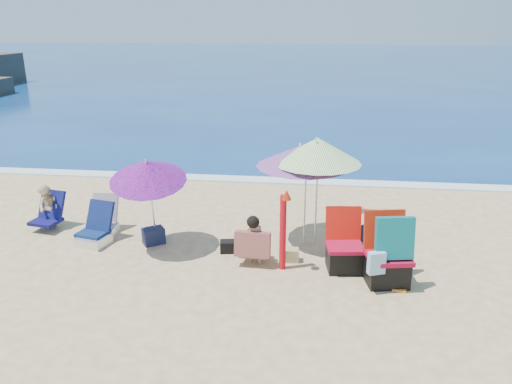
# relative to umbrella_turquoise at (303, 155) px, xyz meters

# --- Properties ---
(ground) EXTENTS (120.00, 120.00, 0.00)m
(ground) POSITION_rel_umbrella_turquoise_xyz_m (-0.49, -1.41, -1.68)
(ground) COLOR #D8BC84
(ground) RESTS_ON ground
(sea) EXTENTS (120.00, 80.00, 0.12)m
(sea) POSITION_rel_umbrella_turquoise_xyz_m (-0.49, 43.59, -1.73)
(sea) COLOR navy
(sea) RESTS_ON ground
(foam) EXTENTS (120.00, 0.50, 0.04)m
(foam) POSITION_rel_umbrella_turquoise_xyz_m (-0.49, 3.69, -1.66)
(foam) COLOR white
(foam) RESTS_ON ground
(umbrella_turquoise) EXTENTS (1.99, 1.99, 1.90)m
(umbrella_turquoise) POSITION_rel_umbrella_turquoise_xyz_m (0.00, 0.00, 0.00)
(umbrella_turquoise) COLOR silver
(umbrella_turquoise) RESTS_ON ground
(umbrella_striped) EXTENTS (1.95, 1.95, 2.05)m
(umbrella_striped) POSITION_rel_umbrella_turquoise_xyz_m (0.25, -0.09, 0.12)
(umbrella_striped) COLOR silver
(umbrella_striped) RESTS_ON ground
(umbrella_blue) EXTENTS (1.55, 1.59, 1.82)m
(umbrella_blue) POSITION_rel_umbrella_turquoise_xyz_m (-2.63, -0.64, -0.18)
(umbrella_blue) COLOR white
(umbrella_blue) RESTS_ON ground
(furled_umbrella) EXTENTS (0.21, 0.27, 1.43)m
(furled_umbrella) POSITION_rel_umbrella_turquoise_xyz_m (-0.26, -1.10, -0.89)
(furled_umbrella) COLOR red
(furled_umbrella) RESTS_ON ground
(chair_navy) EXTENTS (0.67, 0.81, 0.74)m
(chair_navy) POSITION_rel_umbrella_turquoise_xyz_m (-3.79, -0.46, -1.48)
(chair_navy) COLOR #0D244D
(chair_navy) RESTS_ON ground
(chair_rainbow) EXTENTS (0.55, 0.66, 0.72)m
(chair_rainbow) POSITION_rel_umbrella_turquoise_xyz_m (-3.83, -0.01, -1.48)
(chair_rainbow) COLOR #C65D46
(chair_rainbow) RESTS_ON ground
(camp_chair_left) EXTENTS (0.65, 0.69, 1.02)m
(camp_chair_left) POSITION_rel_umbrella_turquoise_xyz_m (0.75, -0.96, -1.37)
(camp_chair_left) COLOR #A20B2A
(camp_chair_left) RESTS_ON ground
(camp_chair_right) EXTENTS (0.75, 0.84, 1.19)m
(camp_chair_right) POSITION_rel_umbrella_turquoise_xyz_m (1.38, -1.39, -1.25)
(camp_chair_right) COLOR #A20B2B
(camp_chair_right) RESTS_ON ground
(person_center) EXTENTS (0.61, 0.53, 0.87)m
(person_center) POSITION_rel_umbrella_turquoise_xyz_m (-0.76, -0.96, -1.25)
(person_center) COLOR tan
(person_center) RESTS_ON ground
(person_left) EXTENTS (0.63, 0.69, 0.95)m
(person_left) POSITION_rel_umbrella_turquoise_xyz_m (-4.97, 0.11, -1.24)
(person_left) COLOR tan
(person_left) RESTS_ON ground
(bag_navy_a) EXTENTS (0.47, 0.44, 0.30)m
(bag_navy_a) POSITION_rel_umbrella_turquoise_xyz_m (-2.70, -0.36, -1.53)
(bag_navy_a) COLOR #1A2039
(bag_navy_a) RESTS_ON ground
(bag_black_a) EXTENTS (0.32, 0.26, 0.21)m
(bag_black_a) POSITION_rel_umbrella_turquoise_xyz_m (-1.27, -0.56, -1.57)
(bag_black_a) COLOR black
(bag_black_a) RESTS_ON ground
(bag_tan) EXTENTS (0.27, 0.20, 0.23)m
(bag_tan) POSITION_rel_umbrella_turquoise_xyz_m (-0.14, -0.78, -1.56)
(bag_tan) COLOR #9F935A
(bag_tan) RESTS_ON ground
(bag_navy_b) EXTENTS (0.52, 0.49, 0.32)m
(bag_navy_b) POSITION_rel_umbrella_turquoise_xyz_m (1.36, 0.20, -1.52)
(bag_navy_b) COLOR #192138
(bag_navy_b) RESTS_ON ground
(bag_black_b) EXTENTS (0.27, 0.19, 0.21)m
(bag_black_b) POSITION_rel_umbrella_turquoise_xyz_m (1.01, -1.01, -1.57)
(bag_black_b) COLOR black
(bag_black_b) RESTS_ON ground
(orange_item) EXTENTS (0.26, 0.17, 0.03)m
(orange_item) POSITION_rel_umbrella_turquoise_xyz_m (1.54, -1.59, -1.66)
(orange_item) COLOR orange
(orange_item) RESTS_ON ground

